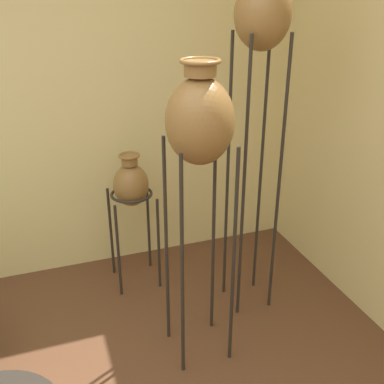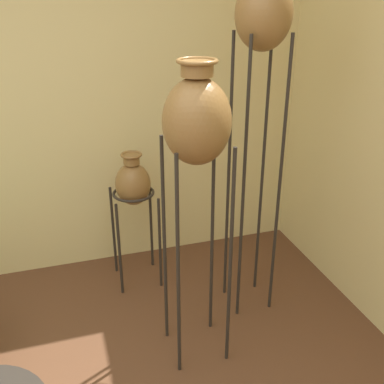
% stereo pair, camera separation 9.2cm
% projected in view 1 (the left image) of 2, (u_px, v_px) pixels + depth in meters
% --- Properties ---
extents(vase_stand_tall, '(0.31, 0.31, 2.16)m').
position_uv_depth(vase_stand_tall, '(262.00, 24.00, 2.42)').
color(vase_stand_tall, '#28231E').
rests_on(vase_stand_tall, ground_plane).
extents(vase_stand_medium, '(0.34, 0.34, 1.70)m').
position_uv_depth(vase_stand_medium, '(200.00, 126.00, 2.17)').
color(vase_stand_medium, '#28231E').
rests_on(vase_stand_medium, ground_plane).
extents(vase_stand_short, '(0.31, 0.31, 0.99)m').
position_uv_depth(vase_stand_short, '(131.00, 187.00, 3.06)').
color(vase_stand_short, '#28231E').
rests_on(vase_stand_short, ground_plane).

